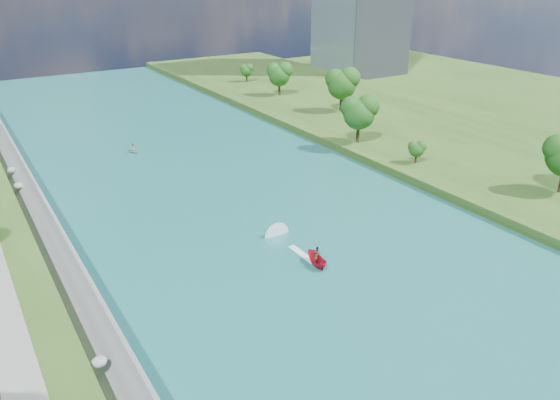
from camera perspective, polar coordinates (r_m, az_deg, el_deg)
ground at (r=63.44m, az=4.64°, el=-7.59°), size 260.00×260.00×0.00m
river_water at (r=78.43m, az=-3.99°, el=-1.11°), size 55.00×240.00×0.10m
berm_east at (r=108.65m, az=19.77°, el=5.07°), size 44.00×240.00×1.50m
riprap_bank at (r=70.06m, az=-22.72°, el=-4.64°), size 3.92×236.00×4.55m
trees_east at (r=105.59m, az=12.99°, el=8.63°), size 18.27×136.39×11.49m
motorboat at (r=65.75m, az=2.90°, el=-5.62°), size 3.60×18.74×2.02m
raft at (r=105.80m, az=-15.07°, el=5.03°), size 2.30×2.82×1.72m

